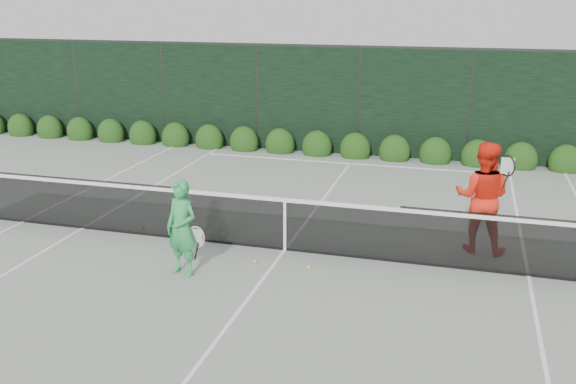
# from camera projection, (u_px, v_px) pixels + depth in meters

# --- Properties ---
(ground) EXTENTS (80.00, 80.00, 0.00)m
(ground) POSITION_uv_depth(u_px,v_px,m) (285.00, 250.00, 11.47)
(ground) COLOR gray
(ground) RESTS_ON ground
(tennis_net) EXTENTS (12.90, 0.10, 1.07)m
(tennis_net) POSITION_uv_depth(u_px,v_px,m) (284.00, 222.00, 11.32)
(tennis_net) COLOR #10311F
(tennis_net) RESTS_ON ground
(player_woman) EXTENTS (0.68, 0.53, 1.58)m
(player_woman) POSITION_uv_depth(u_px,v_px,m) (182.00, 228.00, 10.27)
(player_woman) COLOR green
(player_woman) RESTS_ON ground
(player_man) EXTENTS (1.05, 0.87, 1.98)m
(player_man) POSITION_uv_depth(u_px,v_px,m) (482.00, 197.00, 11.19)
(player_man) COLOR #FF2915
(player_man) RESTS_ON ground
(court_lines) EXTENTS (11.03, 23.83, 0.01)m
(court_lines) POSITION_uv_depth(u_px,v_px,m) (285.00, 250.00, 11.46)
(court_lines) COLOR white
(court_lines) RESTS_ON ground
(windscreen_fence) EXTENTS (32.00, 21.07, 3.06)m
(windscreen_fence) POSITION_uv_depth(u_px,v_px,m) (229.00, 219.00, 8.53)
(windscreen_fence) COLOR black
(windscreen_fence) RESTS_ON ground
(hedge_row) EXTENTS (31.66, 0.65, 0.94)m
(hedge_row) POSITION_uv_depth(u_px,v_px,m) (355.00, 149.00, 17.97)
(hedge_row) COLOR black
(hedge_row) RESTS_ON ground
(tennis_balls) EXTENTS (3.78, 1.67, 0.07)m
(tennis_balls) POSITION_uv_depth(u_px,v_px,m) (259.00, 247.00, 11.53)
(tennis_balls) COLOR #C3E432
(tennis_balls) RESTS_ON ground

